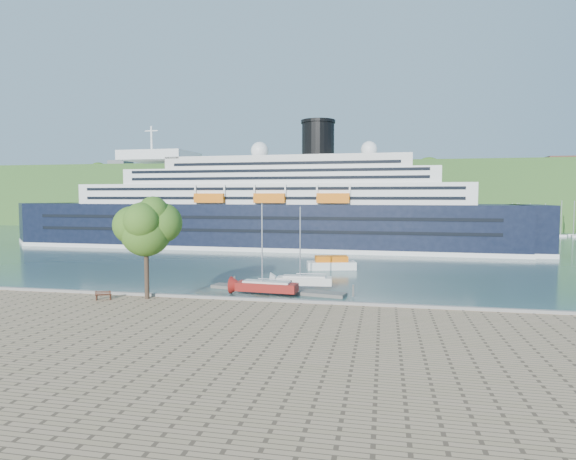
# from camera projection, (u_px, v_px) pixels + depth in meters

# --- Properties ---
(ground) EXTENTS (400.00, 400.00, 0.00)m
(ground) POSITION_uv_depth(u_px,v_px,m) (201.00, 307.00, 50.34)
(ground) COLOR #2B4C4A
(ground) RESTS_ON ground
(far_hillside) EXTENTS (400.00, 50.00, 24.00)m
(far_hillside) POSITION_uv_depth(u_px,v_px,m) (337.00, 195.00, 191.33)
(far_hillside) COLOR #305B24
(far_hillside) RESTS_ON ground
(quay_coping) EXTENTS (220.00, 0.50, 0.30)m
(quay_coping) POSITION_uv_depth(u_px,v_px,m) (201.00, 297.00, 50.07)
(quay_coping) COLOR slate
(quay_coping) RESTS_ON promenade
(cruise_ship) EXTENTS (126.02, 20.88, 28.22)m
(cruise_ship) POSITION_uv_depth(u_px,v_px,m) (260.00, 185.00, 108.28)
(cruise_ship) COLOR black
(cruise_ship) RESTS_ON ground
(park_bench) EXTENTS (1.75, 1.21, 1.04)m
(park_bench) POSITION_uv_depth(u_px,v_px,m) (104.00, 295.00, 49.30)
(park_bench) COLOR #411F12
(park_bench) RESTS_ON promenade
(promenade_tree) EXTENTS (6.90, 6.90, 11.43)m
(promenade_tree) POSITION_uv_depth(u_px,v_px,m) (146.00, 244.00, 49.46)
(promenade_tree) COLOR #3B6B1C
(promenade_tree) RESTS_ON promenade
(floating_pontoon) EXTENTS (17.36, 5.36, 0.38)m
(floating_pontoon) POSITION_uv_depth(u_px,v_px,m) (276.00, 290.00, 58.54)
(floating_pontoon) COLOR #65615A
(floating_pontoon) RESTS_ON ground
(sailboat_red) EXTENTS (8.12, 2.82, 10.30)m
(sailboat_red) POSITION_uv_depth(u_px,v_px,m) (267.00, 252.00, 55.73)
(sailboat_red) COLOR maroon
(sailboat_red) RESTS_ON ground
(sailboat_white_far) EXTENTS (7.78, 2.76, 9.85)m
(sailboat_white_far) POSITION_uv_depth(u_px,v_px,m) (304.00, 250.00, 60.08)
(sailboat_white_far) COLOR silver
(sailboat_white_far) RESTS_ON ground
(tender_launch) EXTENTS (8.18, 4.52, 2.14)m
(tender_launch) POSITION_uv_depth(u_px,v_px,m) (331.00, 263.00, 76.54)
(tender_launch) COLOR orange
(tender_launch) RESTS_ON ground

